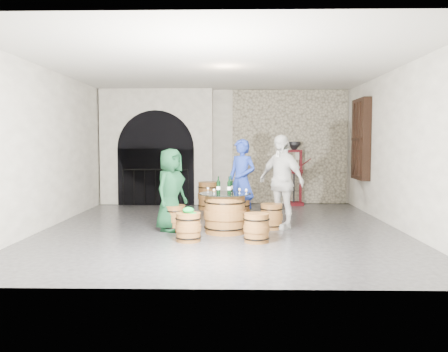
{
  "coord_description": "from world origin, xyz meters",
  "views": [
    {
      "loc": [
        0.26,
        -9.43,
        1.71
      ],
      "look_at": [
        0.05,
        -0.0,
        1.05
      ],
      "focal_mm": 38.0,
      "sensor_mm": 36.0,
      "label": 1
    }
  ],
  "objects_px": {
    "barrel_stool_near_right": "(257,228)",
    "barrel_stool_right": "(271,216)",
    "barrel_stool_left": "(174,218)",
    "side_barrel": "(208,196)",
    "barrel_table": "(225,213)",
    "barrel_stool_far": "(240,212)",
    "corking_press": "(294,168)",
    "wine_bottle_left": "(218,186)",
    "person_white": "(281,182)",
    "person_blue": "(242,181)",
    "person_green": "(171,190)",
    "barrel_stool_near_left": "(188,227)",
    "wine_bottle_right": "(231,186)",
    "wine_bottle_center": "(229,187)"
  },
  "relations": [
    {
      "from": "barrel_stool_near_right",
      "to": "person_blue",
      "type": "height_order",
      "value": "person_blue"
    },
    {
      "from": "barrel_table",
      "to": "person_green",
      "type": "distance_m",
      "value": 1.16
    },
    {
      "from": "barrel_stool_left",
      "to": "wine_bottle_left",
      "type": "height_order",
      "value": "wine_bottle_left"
    },
    {
      "from": "wine_bottle_center",
      "to": "side_barrel",
      "type": "xyz_separation_m",
      "value": [
        -0.58,
        3.27,
        -0.54
      ]
    },
    {
      "from": "barrel_stool_near_right",
      "to": "barrel_table",
      "type": "bearing_deg",
      "value": 123.42
    },
    {
      "from": "person_green",
      "to": "corking_press",
      "type": "height_order",
      "value": "corking_press"
    },
    {
      "from": "barrel_stool_right",
      "to": "wine_bottle_left",
      "type": "xyz_separation_m",
      "value": [
        -1.04,
        -0.45,
        0.64
      ]
    },
    {
      "from": "person_white",
      "to": "wine_bottle_left",
      "type": "distance_m",
      "value": 1.35
    },
    {
      "from": "barrel_stool_left",
      "to": "wine_bottle_right",
      "type": "height_order",
      "value": "wine_bottle_right"
    },
    {
      "from": "barrel_stool_far",
      "to": "wine_bottle_left",
      "type": "bearing_deg",
      "value": -112.77
    },
    {
      "from": "person_white",
      "to": "barrel_stool_near_left",
      "type": "bearing_deg",
      "value": -96.42
    },
    {
      "from": "wine_bottle_right",
      "to": "barrel_stool_right",
      "type": "bearing_deg",
      "value": 18.57
    },
    {
      "from": "side_barrel",
      "to": "corking_press",
      "type": "relative_size",
      "value": 0.41
    },
    {
      "from": "person_white",
      "to": "side_barrel",
      "type": "relative_size",
      "value": 2.65
    },
    {
      "from": "person_green",
      "to": "wine_bottle_left",
      "type": "xyz_separation_m",
      "value": [
        0.93,
        -0.21,
        0.09
      ]
    },
    {
      "from": "wine_bottle_left",
      "to": "wine_bottle_right",
      "type": "relative_size",
      "value": 1.0
    },
    {
      "from": "barrel_table",
      "to": "person_white",
      "type": "xyz_separation_m",
      "value": [
        1.11,
        0.53,
        0.56
      ]
    },
    {
      "from": "person_blue",
      "to": "corking_press",
      "type": "bearing_deg",
      "value": 98.45
    },
    {
      "from": "barrel_stool_far",
      "to": "corking_press",
      "type": "distance_m",
      "value": 3.51
    },
    {
      "from": "wine_bottle_right",
      "to": "side_barrel",
      "type": "distance_m",
      "value": 3.14
    },
    {
      "from": "person_blue",
      "to": "person_white",
      "type": "bearing_deg",
      "value": -2.2
    },
    {
      "from": "person_green",
      "to": "wine_bottle_center",
      "type": "bearing_deg",
      "value": -74.87
    },
    {
      "from": "barrel_stool_right",
      "to": "wine_bottle_right",
      "type": "distance_m",
      "value": 1.06
    },
    {
      "from": "barrel_table",
      "to": "barrel_stool_right",
      "type": "height_order",
      "value": "barrel_table"
    },
    {
      "from": "barrel_stool_near_right",
      "to": "barrel_stool_right",
      "type": "bearing_deg",
      "value": 74.46
    },
    {
      "from": "barrel_stool_far",
      "to": "barrel_stool_right",
      "type": "xyz_separation_m",
      "value": [
        0.63,
        -0.54,
        0.0
      ]
    },
    {
      "from": "person_green",
      "to": "person_white",
      "type": "height_order",
      "value": "person_white"
    },
    {
      "from": "person_green",
      "to": "wine_bottle_right",
      "type": "distance_m",
      "value": 1.17
    },
    {
      "from": "barrel_stool_far",
      "to": "corking_press",
      "type": "xyz_separation_m",
      "value": [
        1.52,
        3.07,
        0.76
      ]
    },
    {
      "from": "barrel_stool_near_right",
      "to": "person_white",
      "type": "xyz_separation_m",
      "value": [
        0.55,
        1.37,
        0.69
      ]
    },
    {
      "from": "wine_bottle_center",
      "to": "barrel_stool_near_right",
      "type": "bearing_deg",
      "value": -58.31
    },
    {
      "from": "barrel_stool_near_left",
      "to": "person_white",
      "type": "distance_m",
      "value": 2.29
    },
    {
      "from": "barrel_stool_far",
      "to": "barrel_stool_left",
      "type": "bearing_deg",
      "value": -148.63
    },
    {
      "from": "person_green",
      "to": "side_barrel",
      "type": "xyz_separation_m",
      "value": [
        0.56,
        2.99,
        -0.45
      ]
    },
    {
      "from": "barrel_stool_left",
      "to": "side_barrel",
      "type": "distance_m",
      "value": 3.05
    },
    {
      "from": "barrel_stool_near_left",
      "to": "wine_bottle_center",
      "type": "height_order",
      "value": "wine_bottle_center"
    },
    {
      "from": "barrel_stool_right",
      "to": "wine_bottle_left",
      "type": "bearing_deg",
      "value": -156.8
    },
    {
      "from": "corking_press",
      "to": "barrel_stool_near_right",
      "type": "bearing_deg",
      "value": -111.78
    },
    {
      "from": "barrel_table",
      "to": "barrel_stool_near_left",
      "type": "distance_m",
      "value": 1.02
    },
    {
      "from": "barrel_table",
      "to": "barrel_stool_far",
      "type": "distance_m",
      "value": 1.02
    },
    {
      "from": "person_green",
      "to": "person_white",
      "type": "xyz_separation_m",
      "value": [
        2.17,
        0.33,
        0.14
      ]
    },
    {
      "from": "wine_bottle_right",
      "to": "corking_press",
      "type": "relative_size",
      "value": 0.19
    },
    {
      "from": "person_blue",
      "to": "wine_bottle_right",
      "type": "xyz_separation_m",
      "value": [
        -0.22,
        -0.96,
        -0.01
      ]
    },
    {
      "from": "person_green",
      "to": "person_blue",
      "type": "bearing_deg",
      "value": -27.95
    },
    {
      "from": "barrel_stool_left",
      "to": "person_blue",
      "type": "relative_size",
      "value": 0.28
    },
    {
      "from": "person_white",
      "to": "person_blue",
      "type": "bearing_deg",
      "value": -171.42
    },
    {
      "from": "barrel_stool_left",
      "to": "side_barrel",
      "type": "bearing_deg",
      "value": 80.74
    },
    {
      "from": "wine_bottle_center",
      "to": "person_blue",
      "type": "bearing_deg",
      "value": 77.99
    },
    {
      "from": "barrel_table",
      "to": "barrel_stool_near_left",
      "type": "relative_size",
      "value": 1.96
    },
    {
      "from": "barrel_table",
      "to": "barrel_stool_far",
      "type": "xyz_separation_m",
      "value": [
        0.29,
        0.97,
        -0.13
      ]
    }
  ]
}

